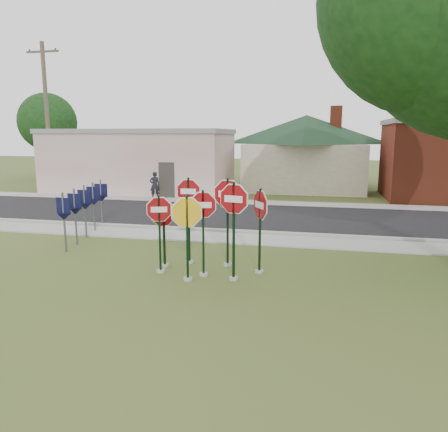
% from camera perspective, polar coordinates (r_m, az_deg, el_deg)
% --- Properties ---
extents(ground, '(120.00, 120.00, 0.00)m').
position_cam_1_polar(ground, '(11.22, -4.76, -9.47)').
color(ground, '#405520').
rests_on(ground, ground).
extents(sidewalk_near, '(60.00, 1.60, 0.06)m').
position_cam_1_polar(sidewalk_near, '(16.32, 1.01, -2.92)').
color(sidewalk_near, '#97988F').
rests_on(sidewalk_near, ground).
extents(road, '(60.00, 7.00, 0.04)m').
position_cam_1_polar(road, '(20.66, 3.53, -0.09)').
color(road, black).
rests_on(road, ground).
extents(sidewalk_far, '(60.00, 1.60, 0.06)m').
position_cam_1_polar(sidewalk_far, '(24.85, 5.11, 1.73)').
color(sidewalk_far, '#97988F').
rests_on(sidewalk_far, ground).
extents(curb, '(60.00, 0.20, 0.14)m').
position_cam_1_polar(curb, '(17.27, 1.68, -2.03)').
color(curb, '#97988F').
rests_on(curb, ground).
extents(stop_sign_center, '(0.97, 0.24, 2.48)m').
position_cam_1_polar(stop_sign_center, '(11.81, -2.74, -0.79)').
color(stop_sign_center, '#98968E').
rests_on(stop_sign_center, ground).
extents(stop_sign_yellow, '(1.04, 0.48, 2.41)m').
position_cam_1_polar(stop_sign_yellow, '(11.47, -4.85, -1.34)').
color(stop_sign_yellow, '#98968E').
rests_on(stop_sign_yellow, ground).
extents(stop_sign_left, '(0.93, 0.30, 2.30)m').
position_cam_1_polar(stop_sign_left, '(12.24, -8.43, -1.13)').
color(stop_sign_left, '#98968E').
rests_on(stop_sign_left, ground).
extents(stop_sign_right, '(1.08, 0.25, 2.75)m').
position_cam_1_polar(stop_sign_right, '(11.42, 1.29, -0.06)').
color(stop_sign_right, '#98968E').
rests_on(stop_sign_right, ground).
extents(stop_sign_back_right, '(1.16, 0.24, 2.73)m').
position_cam_1_polar(stop_sign_back_right, '(12.66, 0.49, 1.00)').
color(stop_sign_back_right, '#98968E').
rests_on(stop_sign_back_right, ground).
extents(stop_sign_back_left, '(1.00, 0.24, 2.70)m').
position_cam_1_polar(stop_sign_back_left, '(12.99, -4.62, 0.93)').
color(stop_sign_back_left, '#98968E').
rests_on(stop_sign_back_left, ground).
extents(stop_sign_far_right, '(0.63, 0.97, 2.51)m').
position_cam_1_polar(stop_sign_far_right, '(12.09, 4.73, -0.31)').
color(stop_sign_far_right, '#98968E').
rests_on(stop_sign_far_right, ground).
extents(stop_sign_far_left, '(0.78, 0.78, 2.15)m').
position_cam_1_polar(stop_sign_far_left, '(12.78, -7.88, -1.05)').
color(stop_sign_far_left, '#98968E').
rests_on(stop_sign_far_left, ground).
extents(route_sign_row, '(1.43, 4.63, 2.00)m').
position_cam_1_polar(route_sign_row, '(17.10, -17.72, 1.27)').
color(route_sign_row, '#59595E').
rests_on(route_sign_row, ground).
extents(building_stucco, '(12.20, 6.20, 4.20)m').
position_cam_1_polar(building_stucco, '(30.63, -10.92, 7.23)').
color(building_stucco, beige).
rests_on(building_stucco, ground).
extents(building_house, '(11.60, 11.60, 6.20)m').
position_cam_1_polar(building_house, '(32.07, 10.68, 10.07)').
color(building_house, beige).
rests_on(building_house, ground).
extents(utility_pole_near, '(2.20, 0.26, 9.50)m').
position_cam_1_polar(utility_pole_near, '(30.57, -22.10, 11.94)').
color(utility_pole_near, '#47392F').
rests_on(utility_pole_near, ground).
extents(bg_tree_left, '(4.90, 4.90, 7.35)m').
position_cam_1_polar(bg_tree_left, '(41.21, -22.06, 11.28)').
color(bg_tree_left, black).
rests_on(bg_tree_left, ground).
extents(pedestrian, '(0.70, 0.57, 1.64)m').
position_cam_1_polar(pedestrian, '(26.20, -9.03, 3.97)').
color(pedestrian, black).
rests_on(pedestrian, sidewalk_far).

